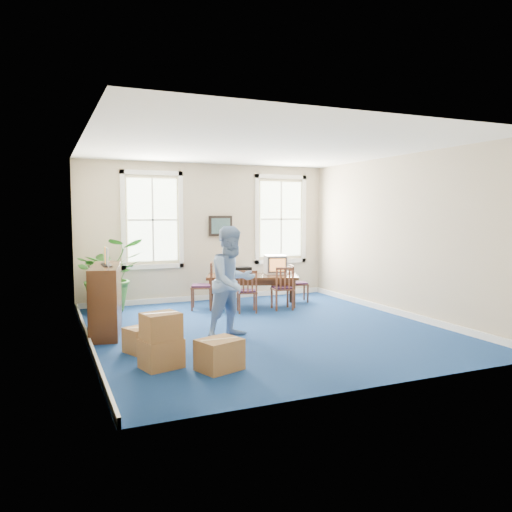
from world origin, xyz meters
name	(u,v)px	position (x,y,z in m)	size (l,w,h in m)	color
floor	(264,329)	(0.00, 0.00, 0.00)	(6.50, 6.50, 0.00)	navy
ceiling	(264,147)	(0.00, 0.00, 3.20)	(6.50, 6.50, 0.00)	white
wall_back	(208,232)	(0.00, 3.25, 1.60)	(6.50, 6.50, 0.00)	#B9A88C
wall_front	(379,253)	(0.00, -3.25, 1.60)	(6.50, 6.50, 0.00)	#B9A88C
wall_left	(84,243)	(-3.00, 0.00, 1.60)	(6.50, 6.50, 0.00)	#B9A88C
wall_right	(401,236)	(3.00, 0.00, 1.60)	(6.50, 6.50, 0.00)	#B9A88C
baseboard_back	(209,297)	(0.00, 3.22, 0.06)	(6.00, 0.04, 0.12)	white
baseboard_left	(89,342)	(-2.97, 0.00, 0.06)	(0.04, 6.50, 0.12)	white
baseboard_right	(398,312)	(2.97, 0.00, 0.06)	(0.04, 6.50, 0.12)	white
window_left	(153,220)	(-1.30, 3.23, 1.90)	(1.40, 0.12, 2.20)	white
window_right	(281,219)	(1.90, 3.23, 1.90)	(1.40, 0.12, 2.20)	white
wall_picture	(221,226)	(0.30, 3.20, 1.75)	(0.58, 0.06, 0.48)	black
conference_table	(252,290)	(0.68, 2.16, 0.34)	(1.99, 0.90, 0.68)	#472714
crt_tv	(275,264)	(1.27, 2.20, 0.89)	(0.46, 0.50, 0.42)	#B7B7BC
game_console	(287,272)	(1.54, 2.16, 0.70)	(0.14, 0.18, 0.04)	white
equipment_bag	(242,271)	(0.45, 2.20, 0.77)	(0.38, 0.25, 0.19)	black
chair_near_left	(247,291)	(0.27, 1.48, 0.45)	(0.40, 0.40, 0.89)	brown
chair_near_right	(282,288)	(1.09, 1.48, 0.46)	(0.42, 0.42, 0.93)	brown
chair_end_left	(202,286)	(-0.50, 2.16, 0.50)	(0.45, 0.45, 1.01)	brown
chair_end_right	(299,283)	(1.85, 2.16, 0.43)	(0.39, 0.39, 0.86)	brown
man	(232,282)	(-0.72, -0.32, 0.92)	(0.90, 0.70, 1.84)	#7FA3D6
credenza	(106,297)	(-2.62, 0.77, 0.62)	(0.45, 1.57, 1.24)	#472714
brochure_rack	(106,252)	(-2.60, 0.77, 1.40)	(0.13, 0.75, 0.33)	#99999E
potted_plant	(110,275)	(-2.33, 2.66, 0.77)	(1.39, 1.21, 1.55)	#285B1E
cardboard_boxes	(174,336)	(-1.98, -1.41, 0.39)	(1.36, 1.36, 0.78)	olive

